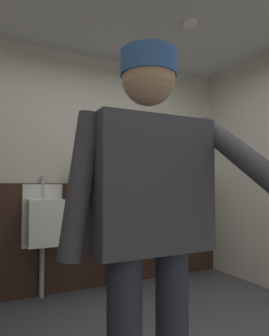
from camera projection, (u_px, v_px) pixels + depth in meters
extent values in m
cube|color=beige|center=(88.00, 169.00, 3.50)|extent=(4.12, 0.12, 2.64)
cube|color=#382319|center=(90.00, 235.00, 3.39)|extent=(3.52, 0.03, 1.16)
cylinder|color=white|center=(190.00, 24.00, 2.79)|extent=(0.14, 0.14, 0.03)
cube|color=white|center=(42.00, 215.00, 3.15)|extent=(0.40, 0.05, 0.65)
cube|color=white|center=(45.00, 222.00, 3.00)|extent=(0.34, 0.30, 0.45)
cylinder|color=#B7BABF|center=(43.00, 187.00, 3.16)|extent=(0.04, 0.04, 0.24)
cylinder|color=#B7BABF|center=(42.00, 270.00, 3.09)|extent=(0.05, 0.05, 0.55)
cube|color=white|center=(109.00, 212.00, 3.49)|extent=(0.40, 0.05, 0.65)
cube|color=white|center=(115.00, 218.00, 3.33)|extent=(0.34, 0.30, 0.45)
cylinder|color=#B7BABF|center=(109.00, 187.00, 3.50)|extent=(0.04, 0.04, 0.24)
cylinder|color=#B7BABF|center=(110.00, 262.00, 3.42)|extent=(0.05, 0.05, 0.55)
cube|color=white|center=(164.00, 210.00, 3.82)|extent=(0.40, 0.05, 0.65)
cube|color=white|center=(172.00, 215.00, 3.67)|extent=(0.34, 0.30, 0.45)
cylinder|color=#B7BABF|center=(164.00, 187.00, 3.83)|extent=(0.04, 0.04, 0.24)
cylinder|color=#B7BABF|center=(166.00, 255.00, 3.76)|extent=(0.05, 0.05, 0.55)
cube|color=#4C4C51|center=(83.00, 203.00, 3.15)|extent=(0.04, 0.40, 0.90)
cube|color=#3F3F47|center=(149.00, 184.00, 1.25)|extent=(0.49, 0.24, 0.54)
cylinder|color=#3F3F47|center=(80.00, 185.00, 1.12)|extent=(0.17, 0.09, 0.56)
cylinder|color=#3F3F47|center=(242.00, 156.00, 1.18)|extent=(0.09, 0.50, 0.39)
sphere|color=tan|center=(149.00, 79.00, 1.27)|extent=(0.23, 0.23, 0.23)
cylinder|color=#335999|center=(149.00, 64.00, 1.28)|extent=(0.24, 0.24, 0.10)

